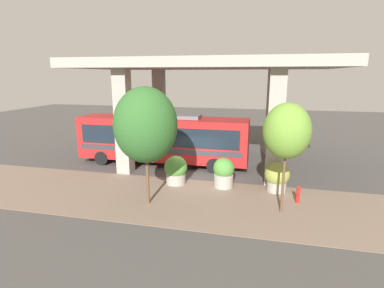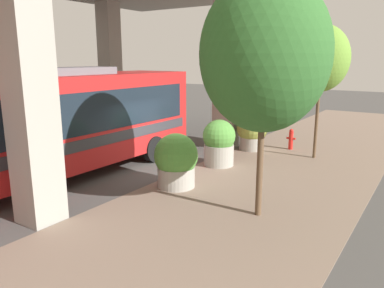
{
  "view_description": "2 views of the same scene",
  "coord_description": "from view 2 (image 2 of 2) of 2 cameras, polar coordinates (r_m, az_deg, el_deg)",
  "views": [
    {
      "loc": [
        -16.93,
        -3.82,
        6.32
      ],
      "look_at": [
        0.76,
        0.25,
        2.09
      ],
      "focal_mm": 28.0,
      "sensor_mm": 36.0,
      "label": 1
    },
    {
      "loc": [
        -7.32,
        9.75,
        3.88
      ],
      "look_at": [
        -0.42,
        -0.61,
        1.04
      ],
      "focal_mm": 35.0,
      "sensor_mm": 36.0,
      "label": 2
    }
  ],
  "objects": [
    {
      "name": "ground_plane",
      "position": [
        12.8,
        -3.08,
        -4.8
      ],
      "size": [
        80.0,
        80.0,
        0.0
      ],
      "primitive_type": "plane",
      "color": "#474442",
      "rests_on": "ground"
    },
    {
      "name": "planter_back",
      "position": [
        13.77,
        4.12,
        0.19
      ],
      "size": [
        1.2,
        1.2,
        1.72
      ],
      "color": "#9E998E",
      "rests_on": "ground"
    },
    {
      "name": "planter_middle",
      "position": [
        11.43,
        -2.46,
        -2.6
      ],
      "size": [
        1.34,
        1.34,
        1.69
      ],
      "color": "#9E998E",
      "rests_on": "ground"
    },
    {
      "name": "street_tree_far",
      "position": [
        9.01,
        11.0,
        13.26
      ],
      "size": [
        3.03,
        3.03,
        5.8
      ],
      "color": "brown",
      "rests_on": "ground"
    },
    {
      "name": "sidewalk_strip",
      "position": [
        11.35,
        9.26,
        -7.25
      ],
      "size": [
        6.0,
        40.0,
        0.02
      ],
      "color": "#7A6656",
      "rests_on": "ground"
    },
    {
      "name": "planter_front",
      "position": [
        16.34,
        9.14,
        2.01
      ],
      "size": [
        1.36,
        1.36,
        1.68
      ],
      "color": "#9E998E",
      "rests_on": "ground"
    },
    {
      "name": "fire_hydrant",
      "position": [
        16.81,
        14.84,
        0.71
      ],
      "size": [
        0.4,
        0.19,
        0.92
      ],
      "color": "red",
      "rests_on": "ground"
    },
    {
      "name": "bus",
      "position": [
        12.42,
        -21.94,
        3.03
      ],
      "size": [
        2.67,
        12.01,
        3.61
      ],
      "color": "#B21E1E",
      "rests_on": "ground"
    },
    {
      "name": "street_tree_near",
      "position": [
        15.26,
        19.1,
        12.19
      ],
      "size": [
        2.09,
        2.09,
        5.15
      ],
      "color": "brown",
      "rests_on": "ground"
    }
  ]
}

